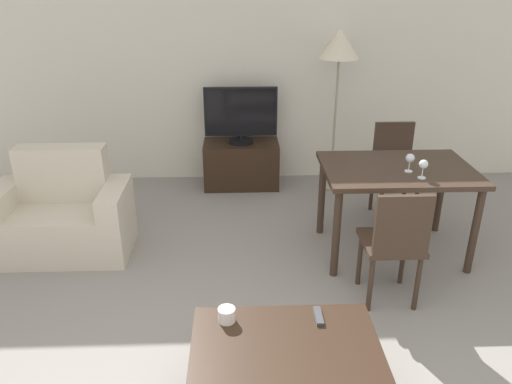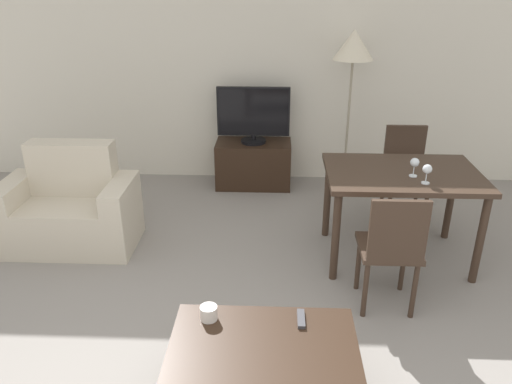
# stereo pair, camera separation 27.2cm
# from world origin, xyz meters

# --- Properties ---
(wall_back) EXTENTS (6.93, 0.06, 2.70)m
(wall_back) POSITION_xyz_m (0.00, 3.86, 1.35)
(wall_back) COLOR silver
(wall_back) RESTS_ON ground_plane
(armchair) EXTENTS (1.08, 0.61, 0.87)m
(armchair) POSITION_xyz_m (-1.40, 2.23, 0.31)
(armchair) COLOR beige
(armchair) RESTS_ON ground_plane
(tv_stand) EXTENTS (0.80, 0.43, 0.49)m
(tv_stand) POSITION_xyz_m (0.08, 3.58, 0.25)
(tv_stand) COLOR black
(tv_stand) RESTS_ON ground_plane
(tv) EXTENTS (0.76, 0.27, 0.59)m
(tv) POSITION_xyz_m (0.08, 3.58, 0.79)
(tv) COLOR black
(tv) RESTS_ON tv_stand
(coffee_table) EXTENTS (0.97, 0.61, 0.44)m
(coffee_table) POSITION_xyz_m (0.28, 0.50, 0.39)
(coffee_table) COLOR black
(coffee_table) RESTS_ON ground_plane
(dining_table) EXTENTS (1.18, 0.81, 0.76)m
(dining_table) POSITION_xyz_m (1.31, 2.12, 0.66)
(dining_table) COLOR #38281E
(dining_table) RESTS_ON ground_plane
(dining_chair_near) EXTENTS (0.40, 0.40, 0.89)m
(dining_chair_near) POSITION_xyz_m (1.10, 1.40, 0.50)
(dining_chair_near) COLOR #38281E
(dining_chair_near) RESTS_ON ground_plane
(dining_chair_far) EXTENTS (0.40, 0.40, 0.89)m
(dining_chair_far) POSITION_xyz_m (1.52, 2.83, 0.50)
(dining_chair_far) COLOR #38281E
(dining_chair_far) RESTS_ON ground_plane
(floor_lamp) EXTENTS (0.39, 0.39, 1.67)m
(floor_lamp) POSITION_xyz_m (1.06, 3.48, 1.46)
(floor_lamp) COLOR gray
(floor_lamp) RESTS_ON ground_plane
(remote_primary) EXTENTS (0.04, 0.15, 0.02)m
(remote_primary) POSITION_xyz_m (0.48, 0.69, 0.45)
(remote_primary) COLOR #38383D
(remote_primary) RESTS_ON coffee_table
(cup_white_near) EXTENTS (0.09, 0.09, 0.08)m
(cup_white_near) POSITION_xyz_m (-0.02, 0.68, 0.48)
(cup_white_near) COLOR white
(cup_white_near) RESTS_ON coffee_table
(wine_glass_left) EXTENTS (0.07, 0.07, 0.15)m
(wine_glass_left) POSITION_xyz_m (1.42, 1.88, 0.86)
(wine_glass_left) COLOR silver
(wine_glass_left) RESTS_ON dining_table
(wine_glass_center) EXTENTS (0.07, 0.07, 0.15)m
(wine_glass_center) POSITION_xyz_m (1.36, 2.02, 0.86)
(wine_glass_center) COLOR silver
(wine_glass_center) RESTS_ON dining_table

